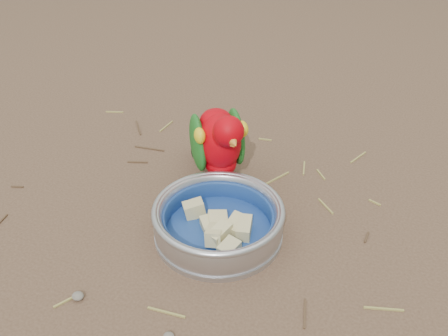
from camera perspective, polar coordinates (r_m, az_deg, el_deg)
The scene contains 6 objects.
ground at distance 0.85m, azimuth -3.29°, elevation -9.49°, with size 60.00×60.00×0.00m, color brown.
food_bowl at distance 0.87m, azimuth -0.64°, elevation -7.29°, with size 0.22×0.22×0.02m, color #B2B2BA.
bowl_wall at distance 0.85m, azimuth -0.65°, elevation -5.78°, with size 0.22×0.22×0.04m, color #B2B2BA, non-canonical shape.
fruit_wedges at distance 0.86m, azimuth -0.65°, elevation -6.14°, with size 0.13×0.13×0.03m, color #CBBD82, non-canonical shape.
lory_parrot at distance 0.95m, azimuth -0.52°, elevation 2.26°, with size 0.10×0.22×0.17m, color #B30009, non-canonical shape.
ground_debris at distance 0.88m, azimuth -0.73°, elevation -7.30°, with size 0.90×0.80×0.01m, color #988C47, non-canonical shape.
Camera 1 is at (0.32, -0.52, 0.59)m, focal length 40.00 mm.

